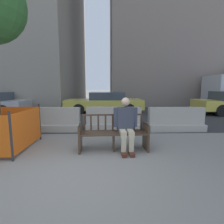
{
  "coord_description": "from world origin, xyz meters",
  "views": [
    {
      "loc": [
        0.64,
        -3.05,
        1.57
      ],
      "look_at": [
        0.78,
        2.65,
        0.75
      ],
      "focal_mm": 28.0,
      "sensor_mm": 36.0,
      "label": 1
    }
  ],
  "objects_px": {
    "jersey_barrier_right": "(176,121)",
    "car_taxi_near": "(105,102)",
    "street_bench": "(113,134)",
    "jersey_barrier_centre": "(114,120)",
    "seated_person": "(126,123)",
    "jersey_barrier_left": "(52,121)"
  },
  "relations": [
    {
      "from": "seated_person",
      "to": "jersey_barrier_left",
      "type": "relative_size",
      "value": 0.65
    },
    {
      "from": "street_bench",
      "to": "jersey_barrier_right",
      "type": "xyz_separation_m",
      "value": [
        2.34,
        1.96,
        -0.06
      ]
    },
    {
      "from": "jersey_barrier_centre",
      "to": "jersey_barrier_right",
      "type": "xyz_separation_m",
      "value": [
        2.26,
        -0.16,
        0.0
      ]
    },
    {
      "from": "seated_person",
      "to": "jersey_barrier_centre",
      "type": "height_order",
      "value": "seated_person"
    },
    {
      "from": "jersey_barrier_centre",
      "to": "car_taxi_near",
      "type": "relative_size",
      "value": 0.44
    },
    {
      "from": "jersey_barrier_centre",
      "to": "jersey_barrier_left",
      "type": "bearing_deg",
      "value": -177.94
    },
    {
      "from": "street_bench",
      "to": "seated_person",
      "type": "distance_m",
      "value": 0.42
    },
    {
      "from": "street_bench",
      "to": "jersey_barrier_right",
      "type": "distance_m",
      "value": 3.05
    },
    {
      "from": "jersey_barrier_left",
      "to": "jersey_barrier_right",
      "type": "height_order",
      "value": "same"
    },
    {
      "from": "seated_person",
      "to": "car_taxi_near",
      "type": "height_order",
      "value": "seated_person"
    },
    {
      "from": "jersey_barrier_right",
      "to": "car_taxi_near",
      "type": "bearing_deg",
      "value": 121.36
    },
    {
      "from": "street_bench",
      "to": "jersey_barrier_centre",
      "type": "xyz_separation_m",
      "value": [
        0.08,
        2.12,
        -0.06
      ]
    },
    {
      "from": "jersey_barrier_centre",
      "to": "jersey_barrier_left",
      "type": "xyz_separation_m",
      "value": [
        -2.23,
        -0.08,
        0.0
      ]
    },
    {
      "from": "car_taxi_near",
      "to": "jersey_barrier_left",
      "type": "bearing_deg",
      "value": -113.07
    },
    {
      "from": "jersey_barrier_centre",
      "to": "street_bench",
      "type": "bearing_deg",
      "value": -92.17
    },
    {
      "from": "seated_person",
      "to": "street_bench",
      "type": "bearing_deg",
      "value": 171.88
    },
    {
      "from": "jersey_barrier_left",
      "to": "jersey_barrier_right",
      "type": "xyz_separation_m",
      "value": [
        4.49,
        -0.08,
        0.0
      ]
    },
    {
      "from": "jersey_barrier_left",
      "to": "jersey_barrier_right",
      "type": "distance_m",
      "value": 4.49
    },
    {
      "from": "street_bench",
      "to": "jersey_barrier_centre",
      "type": "height_order",
      "value": "street_bench"
    },
    {
      "from": "car_taxi_near",
      "to": "jersey_barrier_centre",
      "type": "bearing_deg",
      "value": -84.52
    },
    {
      "from": "street_bench",
      "to": "jersey_barrier_left",
      "type": "relative_size",
      "value": 0.85
    },
    {
      "from": "jersey_barrier_left",
      "to": "street_bench",
      "type": "bearing_deg",
      "value": -43.46
    }
  ]
}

